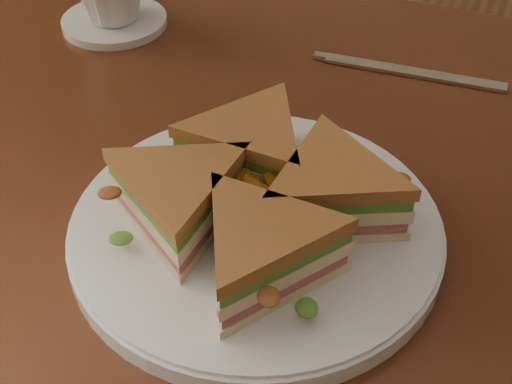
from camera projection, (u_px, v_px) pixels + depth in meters
table at (336, 269)px, 0.70m from camera, size 1.20×0.80×0.75m
plate at (256, 230)px, 0.59m from camera, size 0.31×0.31×0.02m
sandwich_wedges at (256, 197)px, 0.57m from camera, size 0.29×0.29×0.06m
crisps_mound at (256, 200)px, 0.57m from camera, size 0.09×0.09×0.05m
spoon at (249, 162)px, 0.66m from camera, size 0.17×0.08×0.01m
knife at (401, 71)px, 0.79m from camera, size 0.22×0.03×0.00m
saucer at (115, 21)px, 0.87m from camera, size 0.13×0.13×0.01m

